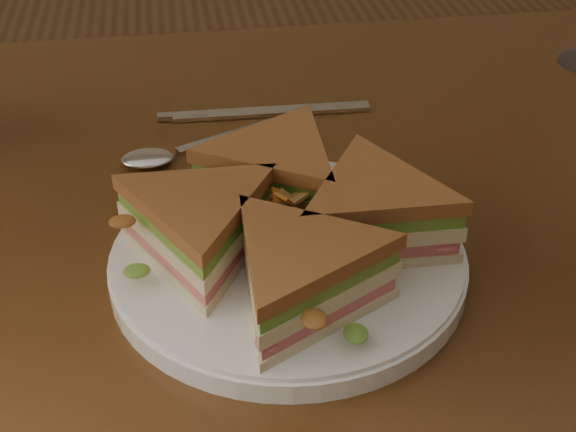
{
  "coord_description": "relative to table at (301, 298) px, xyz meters",
  "views": [
    {
      "loc": [
        -0.1,
        -0.55,
        1.13
      ],
      "look_at": [
        -0.02,
        -0.08,
        0.8
      ],
      "focal_mm": 50.0,
      "sensor_mm": 36.0,
      "label": 1
    }
  ],
  "objects": [
    {
      "name": "sandwich_wedges",
      "position": [
        -0.02,
        -0.08,
        0.14
      ],
      "size": [
        0.27,
        0.27,
        0.06
      ],
      "color": "beige",
      "rests_on": "plate"
    },
    {
      "name": "table",
      "position": [
        0.0,
        0.0,
        0.0
      ],
      "size": [
        1.2,
        0.8,
        0.75
      ],
      "color": "#351C0C",
      "rests_on": "ground"
    },
    {
      "name": "crisps_mound",
      "position": [
        -0.02,
        -0.08,
        0.14
      ],
      "size": [
        0.09,
        0.09,
        0.05
      ],
      "primitive_type": null,
      "color": "#C66219",
      "rests_on": "plate"
    },
    {
      "name": "knife",
      "position": [
        -0.02,
        0.17,
        0.1
      ],
      "size": [
        0.22,
        0.02,
        0.0
      ],
      "rotation": [
        0.0,
        0.0,
        -0.03
      ],
      "color": "silver",
      "rests_on": "table"
    },
    {
      "name": "plate",
      "position": [
        -0.02,
        -0.08,
        0.11
      ],
      "size": [
        0.27,
        0.27,
        0.02
      ],
      "primitive_type": "cylinder",
      "color": "white",
      "rests_on": "table"
    },
    {
      "name": "spoon",
      "position": [
        -0.11,
        0.1,
        0.1
      ],
      "size": [
        0.17,
        0.09,
        0.01
      ],
      "rotation": [
        0.0,
        0.0,
        0.42
      ],
      "color": "silver",
      "rests_on": "table"
    }
  ]
}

